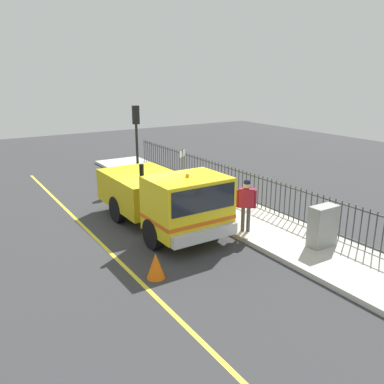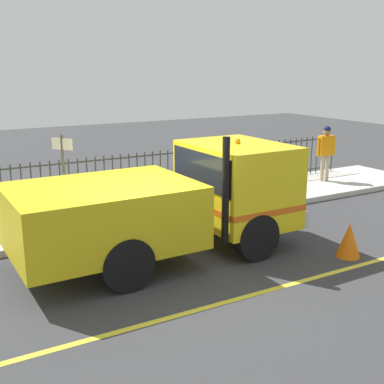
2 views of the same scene
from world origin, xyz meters
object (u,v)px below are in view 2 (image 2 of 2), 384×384
Objects in this scene: work_truck at (179,197)px; traffic_cone at (349,240)px; worker_standing at (207,169)px; street_sign at (64,174)px; pedestrian_distant at (326,148)px; utility_cabinet at (247,169)px.

work_truck reaches higher than traffic_cone.
worker_standing is 3.72m from street_sign.
traffic_cone is (-4.87, 4.08, -0.89)m from pedestrian_distant.
street_sign is (1.79, 1.83, 0.34)m from work_truck.
utility_cabinet is at bearing 8.07° from pedestrian_distant.
street_sign is (-1.20, 8.79, 0.31)m from pedestrian_distant.
street_sign is (3.67, 4.71, 1.20)m from traffic_cone.
work_truck is 2.58m from street_sign.
worker_standing is at bearing 136.13° from work_truck.
pedestrian_distant is 8.88m from street_sign.
traffic_cone is 0.32× the size of street_sign.
worker_standing is at bearing 119.20° from utility_cabinet.
traffic_cone is at bearing 54.14° from worker_standing.
work_truck is 5.17m from utility_cabinet.
worker_standing is at bearing 23.26° from pedestrian_distant.
utility_cabinet is at bearing 158.79° from worker_standing.
street_sign is (-1.41, 5.86, 0.76)m from utility_cabinet.
utility_cabinet is (3.20, -4.03, -0.42)m from work_truck.
utility_cabinet is (0.21, 2.93, -0.45)m from pedestrian_distant.
pedestrian_distant is at bearing -39.98° from traffic_cone.
utility_cabinet is 1.80× the size of traffic_cone.
utility_cabinet is 6.08m from street_sign.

